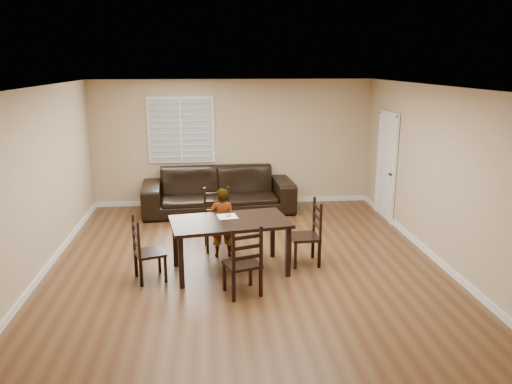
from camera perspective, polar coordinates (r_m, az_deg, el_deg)
ground at (r=7.80m, az=-1.21°, el=-8.30°), size 7.00×7.00×0.00m
room at (r=7.47m, az=-1.11°, el=5.12°), size 6.04×7.04×2.72m
dining_table at (r=7.34m, az=-3.00°, el=-3.90°), size 1.83×1.22×0.80m
chair_near at (r=8.43m, az=-4.43°, el=-3.23°), size 0.49×0.47×1.02m
chair_far at (r=6.62m, az=-1.21°, el=-8.41°), size 0.55×0.53×0.99m
chair_left at (r=7.29m, az=-12.93°, el=-6.76°), size 0.51×0.53×0.95m
chair_right at (r=7.76m, az=6.46°, el=-4.90°), size 0.44×0.47×1.01m
child at (r=7.96m, az=-3.90°, el=-3.51°), size 0.43×0.29×1.13m
napkin at (r=7.49m, az=-3.31°, el=-2.80°), size 0.32×0.32×0.00m
donut at (r=7.49m, az=-3.15°, el=-2.64°), size 0.09×0.09×0.03m
sofa at (r=10.40m, az=-4.33°, el=0.17°), size 3.17×1.40×0.91m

